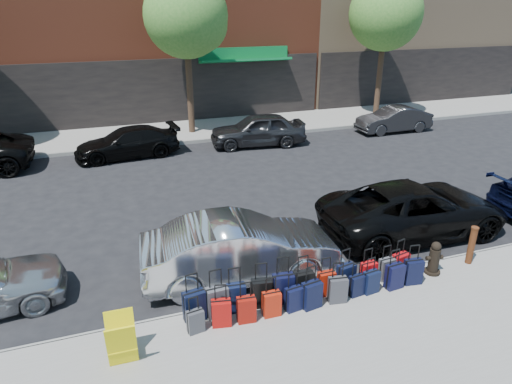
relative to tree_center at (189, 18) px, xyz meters
name	(u,v)px	position (x,y,z in m)	size (l,w,h in m)	color
ground	(240,214)	(-0.64, -9.50, -5.41)	(120.00, 120.00, 0.00)	black
sidewalk_near	(344,352)	(-0.64, -16.00, -5.34)	(60.00, 4.00, 0.15)	gray
sidewalk_far	(180,131)	(-0.64, 0.50, -5.34)	(60.00, 4.00, 0.15)	gray
curb_near	(299,291)	(-0.64, -13.98, -5.34)	(60.00, 0.08, 0.15)	gray
curb_far	(188,142)	(-0.64, -1.52, -5.34)	(60.00, 0.08, 0.15)	gray
tree_center	(189,18)	(0.00, 0.00, 0.00)	(3.80, 3.80, 7.27)	black
tree_right	(388,16)	(10.50, 0.00, 0.00)	(3.80, 3.80, 7.27)	black
suitcase_front_0	(194,306)	(-3.08, -14.26, -4.93)	(0.47, 0.31, 1.04)	black
suitcase_front_1	(217,302)	(-2.61, -14.28, -4.93)	(0.45, 0.27, 1.05)	#414147
suitcase_front_2	(235,298)	(-2.22, -14.25, -4.95)	(0.44, 0.27, 1.00)	black
suitcase_front_3	(262,293)	(-1.65, -14.28, -4.95)	(0.45, 0.30, 1.01)	black
suitcase_front_4	(283,289)	(-1.18, -14.31, -4.92)	(0.47, 0.29, 1.08)	black
suitcase_front_5	(303,284)	(-0.68, -14.25, -4.96)	(0.41, 0.24, 0.98)	black
suitcase_front_6	(326,283)	(-0.18, -14.35, -4.98)	(0.37, 0.21, 0.89)	#971909
suitcase_front_7	(346,277)	(0.33, -14.31, -4.96)	(0.44, 0.29, 0.98)	black
suitcase_front_8	(368,273)	(0.89, -14.31, -4.98)	(0.39, 0.24, 0.89)	#B30B0E
suitcase_front_9	(386,269)	(1.41, -14.28, -4.99)	(0.37, 0.22, 0.85)	#424247
suitcase_front_10	(400,265)	(1.78, -14.27, -4.97)	(0.42, 0.29, 0.93)	#A30A0F
suitcase_back_0	(196,321)	(-3.14, -14.62, -5.02)	(0.35, 0.23, 0.77)	#3A3B3F
suitcase_back_1	(221,313)	(-2.61, -14.60, -4.98)	(0.42, 0.29, 0.91)	#A30D0A
suitcase_back_2	(246,309)	(-2.11, -14.64, -4.99)	(0.39, 0.25, 0.88)	maroon
suitcase_back_3	(272,304)	(-1.57, -14.63, -4.99)	(0.37, 0.22, 0.87)	#AC1F0B
suitcase_back_4	(294,299)	(-1.07, -14.62, -5.00)	(0.38, 0.26, 0.85)	black
suitcase_back_5	(312,295)	(-0.68, -14.66, -4.96)	(0.43, 0.29, 0.96)	black
suitcase_back_6	(338,290)	(-0.07, -14.66, -4.97)	(0.42, 0.29, 0.93)	#36363A
suitcase_back_7	(356,285)	(0.43, -14.60, -5.02)	(0.35, 0.23, 0.78)	black
suitcase_back_8	(371,282)	(0.79, -14.61, -5.00)	(0.38, 0.25, 0.84)	black
suitcase_back_9	(395,276)	(1.37, -14.63, -4.97)	(0.41, 0.26, 0.94)	black
suitcase_back_10	(413,272)	(1.88, -14.61, -4.96)	(0.43, 0.28, 0.95)	black
fire_hydrant	(434,259)	(2.60, -14.42, -4.88)	(0.42, 0.37, 0.82)	black
bollard	(472,245)	(3.75, -14.34, -4.76)	(0.18, 0.18, 0.98)	#38190C
display_rack	(121,340)	(-4.53, -14.96, -4.81)	(0.52, 0.57, 0.91)	yellow
car_near_1	(241,249)	(-1.67, -12.87, -4.65)	(1.61, 4.62, 1.52)	silver
car_near_2	(414,209)	(3.60, -12.31, -4.67)	(2.45, 5.31, 1.48)	black
car_far_1	(127,143)	(-3.42, -2.57, -4.79)	(1.75, 4.29, 1.25)	black
car_far_2	(258,130)	(2.32, -2.77, -4.68)	(1.73, 4.30, 1.46)	#2E2E30
car_far_3	(394,119)	(9.56, -2.79, -4.79)	(1.32, 3.80, 1.25)	#2D2D30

